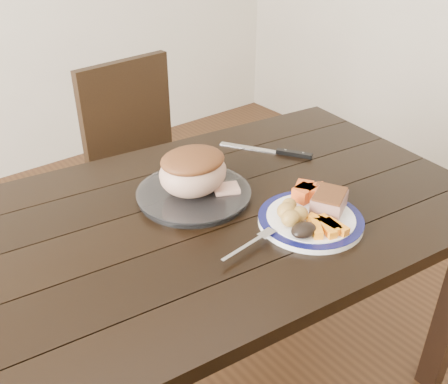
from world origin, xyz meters
TOP-DOWN VIEW (x-y plane):
  - dining_table at (-0.00, 0.00)m, footprint 1.70×1.10m
  - chair_far at (0.26, 0.74)m, footprint 0.45×0.46m
  - dinner_plate at (0.21, -0.22)m, footprint 0.28×0.28m
  - plate_rim at (0.21, -0.22)m, footprint 0.28×0.28m
  - serving_platter at (0.05, 0.08)m, footprint 0.32×0.32m
  - pork_slice at (0.27, -0.22)m, footprint 0.12×0.12m
  - roasted_potatoes at (0.16, -0.20)m, footprint 0.09×0.09m
  - carrot_batons at (0.20, -0.28)m, footprint 0.09×0.11m
  - pumpkin_wedges at (0.27, -0.15)m, footprint 0.10×0.09m
  - dark_mushroom at (0.14, -0.27)m, footprint 0.07×0.05m
  - fork at (0.02, -0.21)m, footprint 0.18×0.04m
  - roast_joint at (0.05, 0.08)m, footprint 0.20×0.17m
  - cut_slice at (0.12, 0.02)m, footprint 0.09×0.08m
  - carving_knife at (0.44, 0.12)m, footprint 0.18×0.29m

SIDE VIEW (x-z plane):
  - chair_far at x=0.26m, z-range 0.06..0.99m
  - dining_table at x=0.00m, z-range 0.28..1.03m
  - carving_knife at x=0.44m, z-range 0.75..0.76m
  - dinner_plate at x=0.21m, z-range 0.75..0.77m
  - serving_platter at x=0.05m, z-range 0.75..0.77m
  - plate_rim at x=0.21m, z-range 0.75..0.78m
  - fork at x=0.02m, z-range 0.77..0.77m
  - cut_slice at x=0.12m, z-range 0.77..0.78m
  - carrot_batons at x=0.20m, z-range 0.77..0.79m
  - dark_mushroom at x=0.14m, z-range 0.77..0.80m
  - pumpkin_wedges at x=0.27m, z-range 0.77..0.81m
  - roasted_potatoes at x=0.16m, z-range 0.77..0.81m
  - pork_slice at x=0.27m, z-range 0.77..0.81m
  - roast_joint at x=0.05m, z-range 0.77..0.89m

